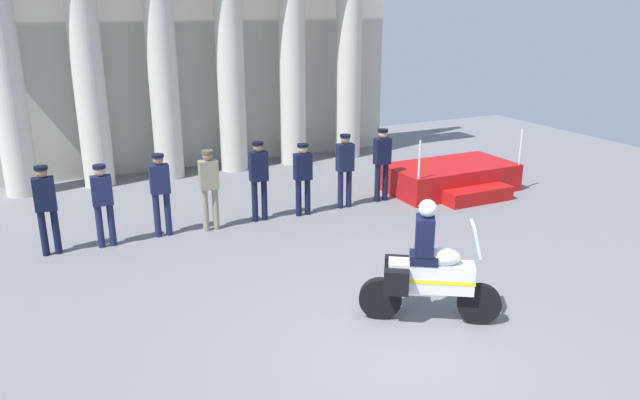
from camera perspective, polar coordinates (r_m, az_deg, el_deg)
ground_plane at (r=8.63m, az=7.47°, el=-14.09°), size 28.00×28.00×0.00m
colonnade_backdrop at (r=17.45m, az=-11.91°, el=14.12°), size 12.48×1.61×7.04m
reviewing_stand at (r=15.82m, az=12.16°, el=1.98°), size 3.19×2.21×1.58m
officer_in_row_0 at (r=12.41m, az=-24.12°, el=-0.27°), size 0.39×0.24×1.72m
officer_in_row_1 at (r=12.44m, az=-19.53°, el=0.09°), size 0.39×0.24×1.64m
officer_in_row_2 at (r=12.67m, az=-14.61°, el=1.06°), size 0.39×0.24×1.71m
officer_in_row_3 at (r=12.79m, az=-10.27°, el=1.51°), size 0.39×0.24×1.71m
officer_in_row_4 at (r=13.21m, az=-5.71°, el=2.35°), size 0.39×0.24×1.75m
officer_in_row_5 at (r=13.52m, az=-1.60°, el=2.46°), size 0.39×0.24×1.63m
officer_in_row_6 at (r=14.03m, az=2.33°, el=3.28°), size 0.39×0.24×1.72m
officer_in_row_7 at (r=14.57m, az=5.79°, el=3.81°), size 0.39×0.24×1.74m
motorcycle_with_rider at (r=9.17m, az=9.83°, el=-6.57°), size 1.82×1.27×1.90m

